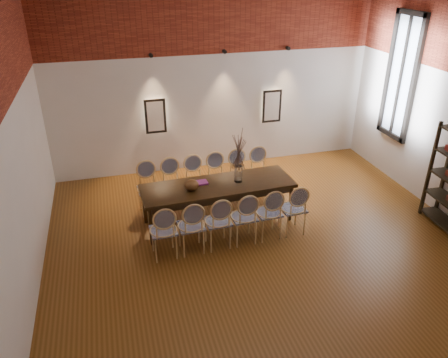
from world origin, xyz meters
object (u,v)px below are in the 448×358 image
object	(u,v)px
chair_near_a	(163,230)
vase	(238,174)
chair_near_d	(243,217)
chair_far_f	(261,173)
chair_near_f	(293,208)
chair_far_b	(173,186)
dining_table	(218,203)
chair_far_e	(240,176)
bowl	(192,185)
chair_far_d	(218,179)
chair_far_c	(196,183)
chair_near_b	(191,226)
chair_near_c	(218,221)
chair_far_a	(149,189)
chair_near_e	(268,212)
book	(200,183)

from	to	relation	value
chair_near_a	vase	distance (m)	1.70
chair_near_d	chair_far_f	xyz separation A→B (m)	(0.83, 1.45, 0.00)
chair_near_f	chair_far_b	bearing A→B (deg)	141.40
dining_table	chair_far_b	xyz separation A→B (m)	(-0.69, 0.68, 0.09)
chair_far_e	bowl	bearing A→B (deg)	33.57
chair_far_b	vase	distance (m)	1.33
chair_near_d	chair_far_d	distance (m)	1.41
chair_near_a	chair_far_d	xyz separation A→B (m)	(1.27, 1.47, 0.00)
chair_far_c	vase	size ratio (longest dim) A/B	3.13
chair_far_b	chair_near_b	bearing A→B (deg)	90.00
chair_far_c	chair_near_c	bearing A→B (deg)	90.00
chair_far_e	chair_far_f	size ratio (longest dim) A/B	1.00
dining_table	chair_near_b	world-z (taller)	chair_near_b
chair_far_a	vase	bearing A→B (deg)	154.48
chair_near_d	chair_far_f	distance (m)	1.67
chair_near_c	chair_near_f	world-z (taller)	same
chair_far_e	chair_near_a	bearing A→B (deg)	38.60
chair_far_c	chair_near_e	bearing A→B (deg)	122.06
chair_far_e	book	xyz separation A→B (m)	(-0.93, -0.62, 0.30)
chair_far_d	vase	bearing A→B (deg)	102.15
chair_near_c	chair_near_d	size ratio (longest dim) A/B	1.00
chair_far_e	chair_near_e	bearing A→B (deg)	90.00
chair_near_b	chair_far_e	size ratio (longest dim) A/B	1.00
chair_far_c	vase	world-z (taller)	vase
chair_far_d	book	bearing A→B (deg)	48.81
chair_near_c	chair_far_d	size ratio (longest dim) A/B	1.00
chair_near_e	chair_far_d	bearing A→B (deg)	107.39
chair_near_b	chair_far_c	xyz separation A→B (m)	(0.39, 1.43, 0.00)
chair_far_b	chair_far_e	bearing A→B (deg)	-180.00
chair_far_c	chair_far_f	world-z (taller)	same
chair_near_b	chair_far_d	bearing A→B (deg)	57.94
chair_near_d	chair_far_f	world-z (taller)	same
dining_table	chair_far_f	xyz separation A→B (m)	(1.08, 0.75, 0.09)
chair_far_a	chair_far_f	size ratio (longest dim) A/B	1.00
chair_near_d	chair_near_f	xyz separation A→B (m)	(0.89, 0.04, 0.00)
chair_far_b	dining_table	bearing A→B (deg)	133.22
dining_table	chair_far_c	distance (m)	0.75
chair_far_e	bowl	world-z (taller)	chair_far_e
chair_far_b	chair_far_e	xyz separation A→B (m)	(1.33, 0.05, 0.00)
chair_near_e	bowl	bearing A→B (deg)	150.06
chair_near_e	book	distance (m)	1.30
chair_near_e	vase	bearing A→B (deg)	112.35
chair_near_d	vase	xyz separation A→B (m)	(0.12, 0.71, 0.43)
chair_near_d	bowl	world-z (taller)	chair_near_d
chair_near_f	chair_far_e	size ratio (longest dim) A/B	1.00
chair_far_a	chair_far_e	world-z (taller)	same
chair_near_d	chair_near_e	distance (m)	0.44
chair_near_c	book	xyz separation A→B (m)	(-0.10, 0.83, 0.30)
chair_near_b	chair_near_d	xyz separation A→B (m)	(0.89, 0.04, 0.00)
vase	bowl	bearing A→B (deg)	-174.31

